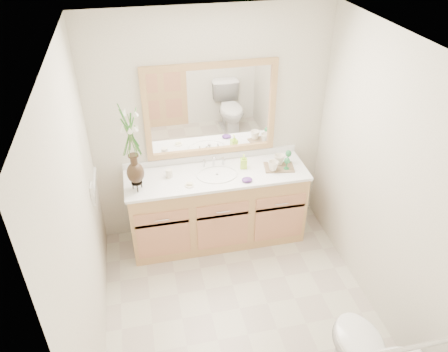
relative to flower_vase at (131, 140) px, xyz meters
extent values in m
plane|color=beige|center=(0.79, -0.91, -1.36)|extent=(2.60, 2.60, 0.00)
cube|color=white|center=(0.79, -0.91, 1.04)|extent=(2.40, 2.60, 0.02)
cube|color=white|center=(0.79, 0.39, -0.16)|extent=(2.40, 0.02, 2.40)
cube|color=white|center=(0.79, -2.21, -0.16)|extent=(2.40, 0.02, 2.40)
cube|color=white|center=(-0.41, -0.91, -0.16)|extent=(0.02, 2.60, 2.40)
cube|color=white|center=(1.99, -0.91, -0.16)|extent=(0.02, 2.60, 2.40)
cube|color=tan|center=(0.79, 0.10, -0.96)|extent=(1.80, 0.55, 0.80)
cube|color=white|center=(0.79, 0.10, -0.55)|extent=(1.84, 0.57, 0.03)
ellipsoid|color=white|center=(0.79, 0.08, -0.59)|extent=(0.38, 0.30, 0.12)
cylinder|color=silver|center=(0.79, 0.26, -0.48)|extent=(0.02, 0.02, 0.11)
cylinder|color=silver|center=(0.69, 0.26, -0.49)|extent=(0.02, 0.02, 0.08)
cylinder|color=silver|center=(0.89, 0.26, -0.49)|extent=(0.02, 0.02, 0.08)
cube|color=white|center=(0.79, 0.37, 0.04)|extent=(1.20, 0.01, 0.85)
cube|color=tan|center=(0.79, 0.36, 0.50)|extent=(1.32, 0.04, 0.06)
cube|color=tan|center=(0.79, 0.36, -0.41)|extent=(1.32, 0.04, 0.06)
cube|color=tan|center=(0.16, 0.36, 0.04)|extent=(0.06, 0.04, 0.85)
cube|color=tan|center=(1.42, 0.36, 0.04)|extent=(0.06, 0.04, 0.85)
cube|color=white|center=(-0.39, -0.15, -0.38)|extent=(0.02, 0.12, 0.12)
cylinder|color=silver|center=(1.49, -2.18, -0.41)|extent=(0.55, 0.03, 0.03)
cylinder|color=black|center=(0.00, 0.00, -0.46)|extent=(0.10, 0.10, 0.01)
ellipsoid|color=black|center=(0.00, 0.00, -0.34)|extent=(0.16, 0.16, 0.21)
cylinder|color=black|center=(0.00, 0.00, -0.21)|extent=(0.07, 0.07, 0.10)
cylinder|color=#4C7A33|center=(0.00, 0.00, 0.04)|extent=(0.06, 0.06, 0.38)
cylinder|color=white|center=(0.32, 0.15, -0.49)|extent=(0.07, 0.07, 0.09)
cylinder|color=white|center=(0.49, -0.05, -0.53)|extent=(0.09, 0.09, 0.01)
cube|color=beige|center=(0.49, -0.05, -0.51)|extent=(0.06, 0.05, 0.02)
imported|color=#ACE535|center=(1.08, 0.16, -0.46)|extent=(0.07, 0.07, 0.14)
ellipsoid|color=#502777|center=(1.05, -0.09, -0.51)|extent=(0.13, 0.11, 0.04)
cube|color=brown|center=(1.44, 0.07, -0.52)|extent=(0.33, 0.25, 0.01)
imported|color=white|center=(1.36, 0.03, -0.46)|extent=(0.13, 0.13, 0.11)
imported|color=white|center=(1.45, 0.12, -0.46)|extent=(0.15, 0.15, 0.11)
cylinder|color=#297B41|center=(1.50, 0.02, -0.51)|extent=(0.05, 0.05, 0.01)
cylinder|color=#297B41|center=(1.50, 0.02, -0.47)|extent=(0.01, 0.01, 0.08)
ellipsoid|color=#297B41|center=(1.50, 0.02, -0.42)|extent=(0.06, 0.06, 0.07)
cylinder|color=#297B41|center=(1.55, 0.14, -0.51)|extent=(0.06, 0.06, 0.01)
cylinder|color=#297B41|center=(1.55, 0.14, -0.47)|extent=(0.01, 0.01, 0.09)
ellipsoid|color=#297B41|center=(1.55, 0.14, -0.42)|extent=(0.06, 0.06, 0.07)
camera|label=1|loc=(0.07, -3.50, 1.86)|focal=35.00mm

